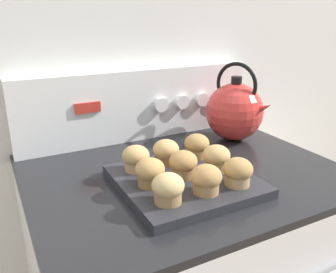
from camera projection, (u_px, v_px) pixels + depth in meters
wall_back at (130, 32)px, 1.07m from camera, size 8.00×0.05×2.40m
control_panel at (140, 104)px, 1.09m from camera, size 0.75×0.07×0.21m
muffin_pan at (184, 181)px, 0.81m from camera, size 0.29×0.29×0.02m
muffin_r0_c0 at (168, 188)px, 0.69m from camera, size 0.06×0.06×0.06m
muffin_r0_c1 at (206, 179)px, 0.73m from camera, size 0.06×0.06×0.06m
muffin_r0_c2 at (238, 172)px, 0.76m from camera, size 0.06×0.06×0.06m
muffin_r1_c0 at (150, 172)px, 0.76m from camera, size 0.06×0.06×0.06m
muffin_r1_c1 at (183, 164)px, 0.80m from camera, size 0.06×0.06×0.06m
muffin_r1_c2 at (216, 158)px, 0.83m from camera, size 0.06×0.06×0.06m
muffin_r2_c0 at (136, 158)px, 0.83m from camera, size 0.06×0.06×0.06m
muffin_r2_c1 at (166, 152)px, 0.87m from camera, size 0.06×0.06×0.06m
muffin_r2_c2 at (197, 146)px, 0.91m from camera, size 0.06×0.06×0.06m
tea_kettle at (235, 111)px, 1.08m from camera, size 0.18×0.21×0.24m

